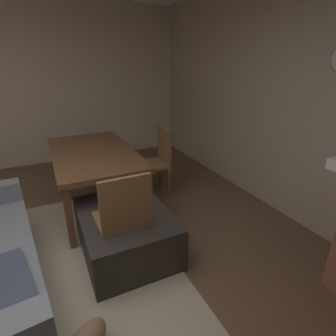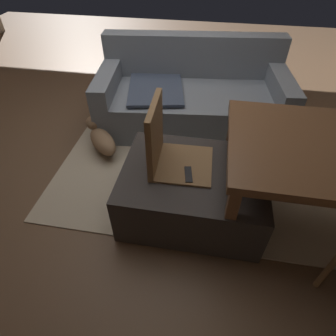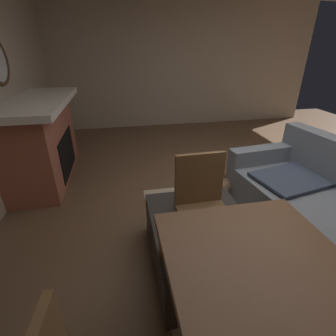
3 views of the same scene
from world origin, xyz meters
TOP-DOWN VIEW (x-y plane):
  - floor at (0.00, 0.00)m, footprint 8.93×8.93m
  - wall_left at (-3.72, 0.00)m, footprint 0.12×6.22m
  - area_rug at (0.63, -0.24)m, footprint 2.60×2.00m
  - fireplace at (-1.34, -2.53)m, footprint 1.88×0.76m
  - couch at (0.47, 0.46)m, footprint 2.08×1.19m
  - ottoman_coffee_table at (0.63, -0.87)m, footprint 1.06×0.82m
  - tv_remote at (0.59, -0.93)m, footprint 0.08×0.17m
  - dining_chair_west at (0.44, -0.82)m, footprint 0.45×0.45m
  - small_dog at (-0.34, -0.27)m, footprint 0.44×0.46m

SIDE VIEW (x-z plane):
  - floor at x=0.00m, z-range 0.00..0.00m
  - area_rug at x=0.63m, z-range 0.00..0.01m
  - small_dog at x=-0.34m, z-range 0.03..0.30m
  - ottoman_coffee_table at x=0.63m, z-range 0.00..0.43m
  - couch at x=0.47m, z-range -0.13..0.74m
  - tv_remote at x=0.59m, z-range 0.43..0.46m
  - dining_chair_west at x=0.44m, z-range 0.06..0.99m
  - fireplace at x=-1.34m, z-range 0.01..1.14m
  - wall_left at x=-3.72m, z-range 0.00..2.74m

